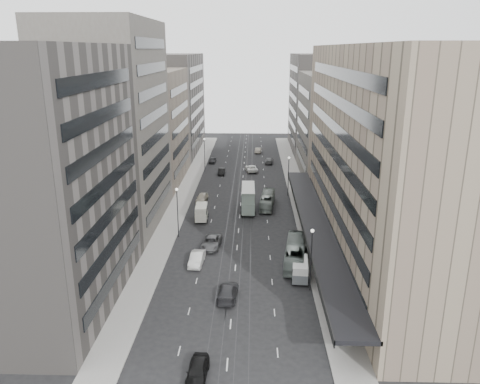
# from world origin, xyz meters

# --- Properties ---
(ground) EXTENTS (220.00, 220.00, 0.00)m
(ground) POSITION_xyz_m (0.00, 0.00, 0.00)
(ground) COLOR black
(ground) RESTS_ON ground
(sidewalk_right) EXTENTS (4.00, 125.00, 0.15)m
(sidewalk_right) POSITION_xyz_m (12.00, 37.50, 0.07)
(sidewalk_right) COLOR gray
(sidewalk_right) RESTS_ON ground
(sidewalk_left) EXTENTS (4.00, 125.00, 0.15)m
(sidewalk_left) POSITION_xyz_m (-12.00, 37.50, 0.07)
(sidewalk_left) COLOR gray
(sidewalk_left) RESTS_ON ground
(department_store) EXTENTS (19.20, 60.00, 30.00)m
(department_store) POSITION_xyz_m (21.45, 8.00, 14.95)
(department_store) COLOR gray
(department_store) RESTS_ON ground
(building_right_mid) EXTENTS (15.00, 28.00, 24.00)m
(building_right_mid) POSITION_xyz_m (21.50, 52.00, 12.00)
(building_right_mid) COLOR #504C45
(building_right_mid) RESTS_ON ground
(building_right_far) EXTENTS (15.00, 32.00, 28.00)m
(building_right_far) POSITION_xyz_m (21.50, 82.00, 14.00)
(building_right_far) COLOR #625C58
(building_right_far) RESTS_ON ground
(building_left_a) EXTENTS (15.00, 28.00, 30.00)m
(building_left_a) POSITION_xyz_m (-21.50, -8.00, 15.00)
(building_left_a) COLOR #625C58
(building_left_a) RESTS_ON ground
(building_left_b) EXTENTS (15.00, 26.00, 34.00)m
(building_left_b) POSITION_xyz_m (-21.50, 19.00, 17.00)
(building_left_b) COLOR #504C45
(building_left_b) RESTS_ON ground
(building_left_c) EXTENTS (15.00, 28.00, 25.00)m
(building_left_c) POSITION_xyz_m (-21.50, 46.00, 12.50)
(building_left_c) COLOR #73685A
(building_left_c) RESTS_ON ground
(building_left_d) EXTENTS (15.00, 38.00, 28.00)m
(building_left_d) POSITION_xyz_m (-21.50, 79.00, 14.00)
(building_left_d) COLOR #625C58
(building_left_d) RESTS_ON ground
(lamp_right_near) EXTENTS (0.44, 0.44, 8.32)m
(lamp_right_near) POSITION_xyz_m (9.70, -5.00, 5.20)
(lamp_right_near) COLOR #262628
(lamp_right_near) RESTS_ON ground
(lamp_right_far) EXTENTS (0.44, 0.44, 8.32)m
(lamp_right_far) POSITION_xyz_m (9.70, 35.00, 5.20)
(lamp_right_far) COLOR #262628
(lamp_right_far) RESTS_ON ground
(lamp_left_near) EXTENTS (0.44, 0.44, 8.32)m
(lamp_left_near) POSITION_xyz_m (-9.70, 12.00, 5.20)
(lamp_left_near) COLOR #262628
(lamp_left_near) RESTS_ON ground
(lamp_left_far) EXTENTS (0.44, 0.44, 8.32)m
(lamp_left_far) POSITION_xyz_m (-9.70, 55.00, 5.20)
(lamp_left_far) COLOR #262628
(lamp_left_far) RESTS_ON ground
(bus_near) EXTENTS (4.08, 11.45, 3.12)m
(bus_near) POSITION_xyz_m (8.50, 2.86, 1.56)
(bus_near) COLOR slate
(bus_near) RESTS_ON ground
(bus_far) EXTENTS (3.30, 9.96, 2.72)m
(bus_far) POSITION_xyz_m (5.20, 27.50, 1.36)
(bus_far) COLOR gray
(bus_far) RESTS_ON ground
(double_decker) EXTENTS (2.74, 8.62, 4.69)m
(double_decker) POSITION_xyz_m (1.50, 25.28, 2.53)
(double_decker) COLOR gray
(double_decker) RESTS_ON ground
(vw_microbus) EXTENTS (2.55, 5.00, 2.62)m
(vw_microbus) POSITION_xyz_m (8.71, -2.03, 1.46)
(vw_microbus) COLOR #4E5155
(vw_microbus) RESTS_ON ground
(panel_van) EXTENTS (2.36, 4.56, 2.83)m
(panel_van) POSITION_xyz_m (-6.77, 19.84, 1.56)
(panel_van) COLOR silver
(panel_van) RESTS_ON ground
(sedan_0) EXTENTS (2.09, 4.78, 1.60)m
(sedan_0) POSITION_xyz_m (-2.65, -22.00, 0.80)
(sedan_0) COLOR black
(sedan_0) RESTS_ON ground
(sedan_1) EXTENTS (2.09, 5.18, 1.67)m
(sedan_1) POSITION_xyz_m (-5.53, 2.04, 0.84)
(sedan_1) COLOR silver
(sedan_1) RESTS_ON ground
(sedan_2) EXTENTS (3.15, 6.02, 1.62)m
(sedan_2) POSITION_xyz_m (-3.97, 7.95, 0.81)
(sedan_2) COLOR #4F4F51
(sedan_2) RESTS_ON ground
(sedan_3) EXTENTS (2.71, 5.82, 1.64)m
(sedan_3) POSITION_xyz_m (-0.61, -7.27, 0.82)
(sedan_3) COLOR #29292C
(sedan_3) RESTS_ON ground
(sedan_4) EXTENTS (2.45, 4.94, 1.62)m
(sedan_4) POSITION_xyz_m (-7.83, 30.57, 0.81)
(sedan_4) COLOR #BEB49E
(sedan_4) RESTS_ON ground
(sedan_5) EXTENTS (1.53, 4.39, 1.45)m
(sedan_5) POSITION_xyz_m (-5.30, 51.84, 0.72)
(sedan_5) COLOR black
(sedan_5) RESTS_ON ground
(sedan_6) EXTENTS (3.47, 6.15, 1.62)m
(sedan_6) POSITION_xyz_m (1.98, 54.87, 0.81)
(sedan_6) COLOR white
(sedan_6) RESTS_ON ground
(sedan_7) EXTENTS (2.49, 5.28, 1.49)m
(sedan_7) POSITION_xyz_m (6.62, 63.72, 0.74)
(sedan_7) COLOR #5A5A5D
(sedan_7) RESTS_ON ground
(sedan_8) EXTENTS (1.92, 4.30, 1.44)m
(sedan_8) POSITION_xyz_m (-8.50, 63.84, 0.72)
(sedan_8) COLOR #2B2C2E
(sedan_8) RESTS_ON ground
(sedan_9) EXTENTS (2.09, 4.86, 1.56)m
(sedan_9) POSITION_xyz_m (3.90, 76.91, 0.78)
(sedan_9) COLOR #A89D8B
(sedan_9) RESTS_ON ground
(pedestrian) EXTENTS (0.78, 0.74, 1.79)m
(pedestrian) POSITION_xyz_m (11.28, -16.10, 1.04)
(pedestrian) COLOR black
(pedestrian) RESTS_ON sidewalk_right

